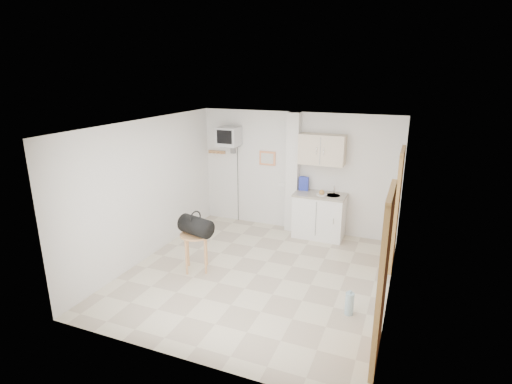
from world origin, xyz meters
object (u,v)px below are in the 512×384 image
at_px(round_table, 196,240).
at_px(crt_television, 229,137).
at_px(water_bottle, 349,304).
at_px(duffel_bag, 196,226).

bearing_deg(round_table, crt_television, 101.00).
relative_size(crt_television, water_bottle, 5.86).
xyz_separation_m(round_table, duffel_bag, (0.03, -0.04, 0.27)).
bearing_deg(round_table, water_bottle, -7.72).
bearing_deg(round_table, duffel_bag, -46.81).
height_order(duffel_bag, water_bottle, duffel_bag).
distance_m(round_table, water_bottle, 2.70).
bearing_deg(crt_television, duffel_bag, -78.36).
distance_m(crt_television, round_table, 2.67).
bearing_deg(duffel_bag, round_table, 149.23).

